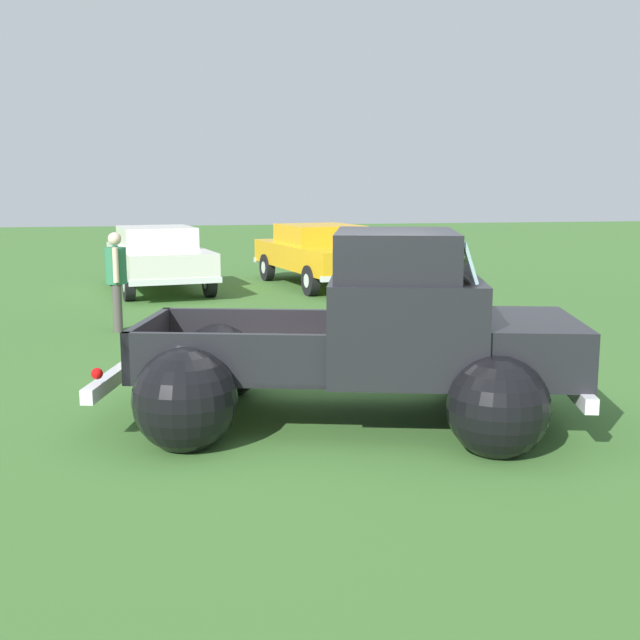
{
  "coord_description": "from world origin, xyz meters",
  "views": [
    {
      "loc": [
        -1.71,
        -7.62,
        2.36
      ],
      "look_at": [
        0.0,
        0.97,
        0.87
      ],
      "focal_mm": 44.81,
      "sensor_mm": 36.0,
      "label": 1
    }
  ],
  "objects_px": {
    "vintage_pickup_truck": "(378,348)",
    "spectator_0": "(116,276)",
    "show_car_1": "(322,252)",
    "show_car_0": "(158,256)"
  },
  "relations": [
    {
      "from": "vintage_pickup_truck",
      "to": "spectator_0",
      "type": "relative_size",
      "value": 3.08
    },
    {
      "from": "vintage_pickup_truck",
      "to": "show_car_1",
      "type": "height_order",
      "value": "vintage_pickup_truck"
    },
    {
      "from": "spectator_0",
      "to": "show_car_1",
      "type": "bearing_deg",
      "value": -133.65
    },
    {
      "from": "show_car_0",
      "to": "spectator_0",
      "type": "relative_size",
      "value": 2.85
    },
    {
      "from": "show_car_1",
      "to": "spectator_0",
      "type": "relative_size",
      "value": 3.1
    },
    {
      "from": "show_car_1",
      "to": "spectator_0",
      "type": "bearing_deg",
      "value": -51.08
    },
    {
      "from": "show_car_0",
      "to": "show_car_1",
      "type": "bearing_deg",
      "value": 83.17
    },
    {
      "from": "show_car_0",
      "to": "spectator_0",
      "type": "xyz_separation_m",
      "value": [
        -0.66,
        -5.03,
        0.13
      ]
    },
    {
      "from": "show_car_1",
      "to": "show_car_0",
      "type": "bearing_deg",
      "value": -98.1
    },
    {
      "from": "vintage_pickup_truck",
      "to": "spectator_0",
      "type": "xyz_separation_m",
      "value": [
        -2.81,
        5.7,
        0.15
      ]
    }
  ]
}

